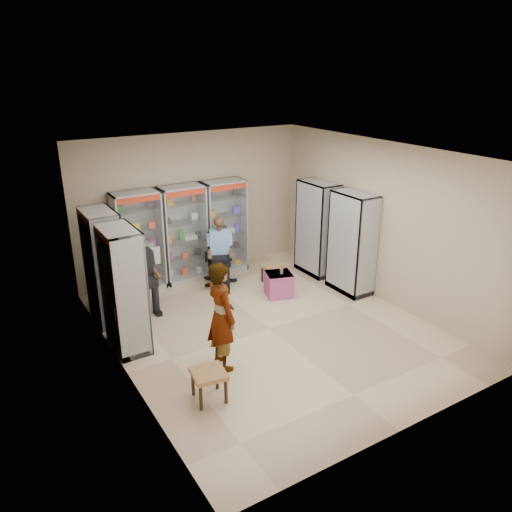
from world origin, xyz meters
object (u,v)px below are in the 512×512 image
cabinet_back_left (139,242)px  cabinet_right_near (352,243)px  cabinet_back_right (224,227)px  woven_stool_b (209,385)px  cabinet_back_mid (183,234)px  cabinet_left_near (124,290)px  seated_shopkeeper (220,253)px  cabinet_left_far (104,267)px  wooden_chair (141,282)px  office_chair (219,259)px  pink_trunk (279,284)px  cabinet_right_far (317,228)px  standing_man (221,316)px  woven_stool_a (272,274)px

cabinet_back_left → cabinet_right_near: same height
cabinet_back_right → woven_stool_b: cabinet_back_right is taller
cabinet_back_mid → cabinet_back_right: bearing=0.0°
cabinet_back_left → cabinet_left_near: (-0.93, -2.03, 0.00)m
cabinet_left_near → seated_shopkeeper: 2.80m
cabinet_left_far → woven_stool_b: (0.50, -2.99, -0.78)m
cabinet_back_left → seated_shopkeeper: cabinet_back_left is taller
wooden_chair → office_chair: 1.72m
cabinet_left_far → cabinet_left_near: 1.10m
pink_trunk → cabinet_left_near: bearing=-173.9°
cabinet_back_mid → cabinet_back_right: same height
wooden_chair → seated_shopkeeper: bearing=4.0°
cabinet_right_far → office_chair: (-2.07, 0.57, -0.47)m
seated_shopkeeper → wooden_chair: bearing=-151.8°
cabinet_back_right → standing_man: cabinet_back_right is taller
cabinet_right_near → office_chair: (-2.07, 1.67, -0.47)m
wooden_chair → cabinet_right_far: bearing=-6.0°
seated_shopkeeper → pink_trunk: 1.38m
cabinet_left_far → cabinet_left_near: bearing=-0.0°
cabinet_back_left → cabinet_left_near: 2.23m
cabinet_back_left → cabinet_left_near: same height
cabinet_right_far → woven_stool_a: 1.37m
cabinet_back_left → wooden_chair: (-0.25, -0.73, -0.53)m
woven_stool_b → woven_stool_a: bearing=44.7°
cabinet_back_mid → cabinet_right_near: size_ratio=1.00×
cabinet_left_far → seated_shopkeeper: cabinet_left_far is taller
office_chair → wooden_chair: bearing=-150.1°
cabinet_back_left → woven_stool_b: 4.02m
cabinet_back_mid → cabinet_left_near: (-1.88, -2.03, 0.00)m
wooden_chair → woven_stool_b: wooden_chair is taller
cabinet_back_left → woven_stool_a: cabinet_back_left is taller
cabinet_back_mid → wooden_chair: (-1.20, -0.73, -0.53)m
cabinet_right_far → wooden_chair: 3.84m
cabinet_left_far → standing_man: bearing=23.4°
cabinet_right_far → cabinet_back_mid: bearing=66.3°
cabinet_back_left → office_chair: (1.46, -0.56, -0.47)m
cabinet_back_left → cabinet_right_far: (3.53, -1.13, 0.00)m
woven_stool_b → seated_shopkeeper: bearing=60.2°
cabinet_left_far → standing_man: 2.59m
cabinet_left_near → cabinet_back_left: bearing=155.4°
office_chair → seated_shopkeeper: size_ratio=0.79×
wooden_chair → cabinet_left_near: bearing=-117.6°
office_chair → cabinet_right_near: bearing=-14.7°
cabinet_left_near → pink_trunk: (3.11, 0.33, -0.77)m
woven_stool_b → office_chair: bearing=60.6°
cabinet_left_far → woven_stool_b: bearing=9.5°
cabinet_right_near → pink_trunk: cabinet_right_near is taller
office_chair → pink_trunk: size_ratio=2.19×
cabinet_right_far → cabinet_left_far: size_ratio=1.00×
cabinet_right_near → pink_trunk: 1.64m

